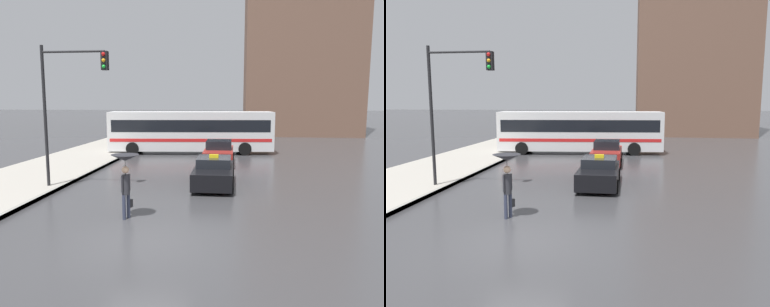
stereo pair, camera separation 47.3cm
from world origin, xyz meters
TOP-DOWN VIEW (x-y plane):
  - ground_plane at (0.00, 0.00)m, footprint 300.00×300.00m
  - taxi at (1.65, 7.43)m, footprint 1.91×4.22m
  - sedan_red at (1.62, 13.63)m, footprint 1.91×4.18m
  - city_bus at (-0.76, 18.54)m, footprint 12.59×3.68m
  - pedestrian_with_umbrella at (-1.05, 2.04)m, footprint 0.95×0.95m
  - traffic_light at (-4.74, 5.87)m, footprint 3.05×0.38m

SIDE VIEW (x-z plane):
  - ground_plane at x=0.00m, z-range 0.00..0.00m
  - taxi at x=1.65m, z-range -0.12..1.40m
  - sedan_red at x=1.62m, z-range -0.06..1.45m
  - pedestrian_with_umbrella at x=-1.05m, z-range 0.64..2.87m
  - city_bus at x=-0.76m, z-range 0.18..3.37m
  - traffic_light at x=-4.74m, z-range 1.18..7.61m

